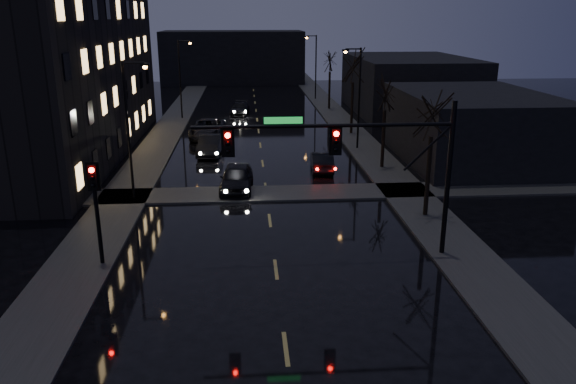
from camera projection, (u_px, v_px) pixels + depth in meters
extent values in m
cube|color=#2D2D2B|center=(162.00, 139.00, 49.05)|extent=(3.00, 140.00, 0.12)
cube|color=#2D2D2B|center=(354.00, 136.00, 50.26)|extent=(3.00, 140.00, 0.12)
cube|color=#2D2D2B|center=(266.00, 194.00, 33.97)|extent=(40.00, 3.00, 0.12)
cube|color=black|center=(39.00, 76.00, 41.94)|extent=(12.00, 30.00, 12.00)
cube|color=black|center=(472.00, 127.00, 41.47)|extent=(10.00, 14.00, 5.00)
cube|color=black|center=(409.00, 85.00, 62.34)|extent=(12.00, 18.00, 6.00)
cube|color=black|center=(233.00, 57.00, 89.14)|extent=(22.00, 10.00, 8.00)
cylinder|color=black|center=(448.00, 181.00, 24.44)|extent=(0.22, 0.22, 7.00)
cylinder|color=black|center=(324.00, 126.00, 23.30)|extent=(11.00, 0.16, 0.16)
cylinder|color=black|center=(428.00, 147.00, 23.92)|extent=(2.05, 0.10, 2.05)
cube|color=#0C591E|center=(283.00, 120.00, 23.10)|extent=(1.60, 0.04, 0.28)
cube|color=black|center=(228.00, 143.00, 23.21)|extent=(0.35, 0.28, 1.05)
sphere|color=#FF0705|center=(228.00, 136.00, 22.96)|extent=(0.22, 0.22, 0.22)
cube|color=black|center=(336.00, 141.00, 23.53)|extent=(0.35, 0.28, 1.05)
sphere|color=#FF0705|center=(336.00, 134.00, 23.28)|extent=(0.22, 0.22, 0.22)
cylinder|color=black|center=(98.00, 218.00, 23.76)|extent=(0.18, 0.18, 4.40)
cube|color=black|center=(93.00, 177.00, 23.22)|extent=(0.35, 0.28, 1.05)
sphere|color=#FF0705|center=(91.00, 170.00, 22.97)|extent=(0.22, 0.22, 0.22)
cylinder|color=black|center=(428.00, 177.00, 29.65)|extent=(0.24, 0.24, 4.40)
cylinder|color=black|center=(383.00, 140.00, 39.19)|extent=(0.24, 0.24, 4.12)
cylinder|color=black|center=(352.00, 109.00, 50.52)|extent=(0.24, 0.24, 4.68)
cylinder|color=black|center=(329.00, 91.00, 63.89)|extent=(0.24, 0.24, 4.29)
cylinder|color=black|center=(128.00, 133.00, 31.75)|extent=(0.16, 0.16, 8.00)
cylinder|color=black|center=(134.00, 63.00, 30.62)|extent=(1.20, 0.10, 0.10)
cube|color=black|center=(145.00, 65.00, 30.69)|extent=(0.50, 0.25, 0.15)
sphere|color=orange|center=(145.00, 66.00, 30.72)|extent=(0.28, 0.28, 0.28)
cylinder|color=black|center=(180.00, 80.00, 57.42)|extent=(0.16, 0.16, 8.00)
cylinder|color=black|center=(184.00, 41.00, 56.29)|extent=(1.20, 0.10, 0.10)
cube|color=black|center=(190.00, 42.00, 56.36)|extent=(0.50, 0.25, 0.15)
sphere|color=orange|center=(190.00, 43.00, 56.39)|extent=(0.28, 0.28, 0.28)
cylinder|color=black|center=(359.00, 100.00, 44.27)|extent=(0.16, 0.16, 8.00)
cylinder|color=black|center=(353.00, 49.00, 43.05)|extent=(1.20, 0.10, 0.10)
cube|color=black|center=(345.00, 50.00, 43.04)|extent=(0.50, 0.25, 0.15)
sphere|color=orange|center=(345.00, 52.00, 43.07)|extent=(0.28, 0.28, 0.28)
cylinder|color=black|center=(316.00, 68.00, 70.89)|extent=(0.16, 0.16, 8.00)
cylinder|color=black|center=(312.00, 36.00, 69.67)|extent=(1.20, 0.10, 0.10)
cube|color=black|center=(307.00, 37.00, 69.66)|extent=(0.50, 0.25, 0.15)
sphere|color=orange|center=(307.00, 38.00, 69.69)|extent=(0.28, 0.28, 0.28)
imported|color=black|center=(237.00, 178.00, 34.54)|extent=(2.19, 4.88, 1.63)
imported|color=black|center=(210.00, 145.00, 43.41)|extent=(1.93, 4.73, 1.52)
imported|color=black|center=(208.00, 129.00, 49.40)|extent=(3.20, 6.14, 1.65)
imported|color=black|center=(240.00, 108.00, 61.21)|extent=(2.34, 4.67, 1.30)
imported|color=black|center=(322.00, 161.00, 39.04)|extent=(1.69, 4.20, 1.36)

